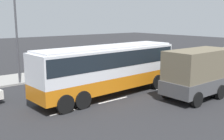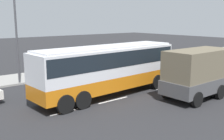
# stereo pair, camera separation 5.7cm
# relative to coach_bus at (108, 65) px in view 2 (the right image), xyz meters

# --- Properties ---
(ground_plane) EXTENTS (120.00, 120.00, 0.00)m
(ground_plane) POSITION_rel_coach_bus_xyz_m (0.59, 0.44, -2.13)
(ground_plane) COLOR #28282B
(sidewalk_curb) EXTENTS (80.00, 4.00, 0.15)m
(sidewalk_curb) POSITION_rel_coach_bus_xyz_m (0.59, 8.73, -2.05)
(sidewalk_curb) COLOR gray
(sidewalk_curb) RESTS_ON ground_plane
(lane_centreline) EXTENTS (23.46, 0.16, 0.01)m
(lane_centreline) POSITION_rel_coach_bus_xyz_m (-5.08, -1.17, -2.12)
(lane_centreline) COLOR white
(lane_centreline) RESTS_ON ground_plane
(coach_bus) EXTENTS (11.01, 3.11, 3.43)m
(coach_bus) POSITION_rel_coach_bus_xyz_m (0.00, 0.00, 0.00)
(coach_bus) COLOR orange
(coach_bus) RESTS_ON ground_plane
(cargo_truck) EXTENTS (7.58, 2.57, 3.26)m
(cargo_truck) POSITION_rel_coach_bus_xyz_m (5.09, -4.29, -0.42)
(cargo_truck) COLOR #19592D
(cargo_truck) RESTS_ON ground_plane
(pedestrian_near_curb) EXTENTS (0.32, 0.32, 1.65)m
(pedestrian_near_curb) POSITION_rel_coach_bus_xyz_m (7.99, 8.12, -1.03)
(pedestrian_near_curb) COLOR brown
(pedestrian_near_curb) RESTS_ON sidewalk_curb
(pedestrian_at_crossing) EXTENTS (0.32, 0.32, 1.55)m
(pedestrian_at_crossing) POSITION_rel_coach_bus_xyz_m (-1.52, 7.85, -1.10)
(pedestrian_at_crossing) COLOR brown
(pedestrian_at_crossing) RESTS_ON sidewalk_curb
(street_lamp) EXTENTS (1.95, 0.24, 7.17)m
(street_lamp) POSITION_rel_coach_bus_xyz_m (-3.46, 7.00, 2.15)
(street_lamp) COLOR #47474C
(street_lamp) RESTS_ON sidewalk_curb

